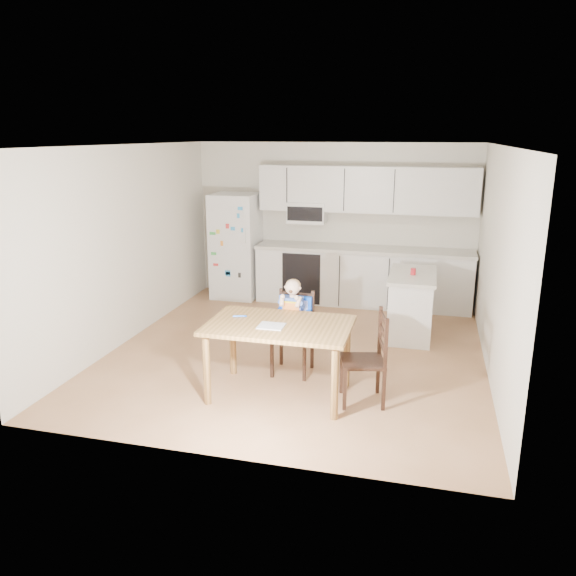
% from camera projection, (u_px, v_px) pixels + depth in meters
% --- Properties ---
extents(room, '(4.52, 5.01, 2.51)m').
position_uv_depth(room, '(307.00, 246.00, 7.15)').
color(room, '#96663F').
rests_on(room, ground).
extents(refrigerator, '(0.72, 0.70, 1.70)m').
position_uv_depth(refrigerator, '(236.00, 246.00, 9.19)').
color(refrigerator, silver).
rests_on(refrigerator, ground).
extents(kitchen_run, '(3.37, 0.62, 2.15)m').
position_uv_depth(kitchen_run, '(362.00, 249.00, 8.78)').
color(kitchen_run, silver).
rests_on(kitchen_run, ground).
extents(kitchen_island, '(0.60, 1.15, 0.85)m').
position_uv_depth(kitchen_island, '(411.00, 304.00, 7.49)').
color(kitchen_island, silver).
rests_on(kitchen_island, ground).
extents(red_cup, '(0.07, 0.07, 0.09)m').
position_uv_depth(red_cup, '(413.00, 272.00, 7.32)').
color(red_cup, '#B41C24').
rests_on(red_cup, kitchen_island).
extents(dining_table, '(1.45, 0.93, 0.78)m').
position_uv_depth(dining_table, '(279.00, 333.00, 5.69)').
color(dining_table, brown).
rests_on(dining_table, ground).
extents(napkin, '(0.26, 0.22, 0.01)m').
position_uv_depth(napkin, '(271.00, 326.00, 5.57)').
color(napkin, '#A2A3A7').
rests_on(napkin, dining_table).
extents(toddler_spoon, '(0.12, 0.06, 0.02)m').
position_uv_depth(toddler_spoon, '(239.00, 316.00, 5.86)').
color(toddler_spoon, blue).
rests_on(toddler_spoon, dining_table).
extents(chair_booster, '(0.42, 0.42, 1.09)m').
position_uv_depth(chair_booster, '(294.00, 316.00, 6.26)').
color(chair_booster, black).
rests_on(chair_booster, ground).
extents(chair_side, '(0.51, 0.51, 0.95)m').
position_uv_depth(chair_side, '(373.00, 352.00, 5.57)').
color(chair_side, black).
rests_on(chair_side, ground).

